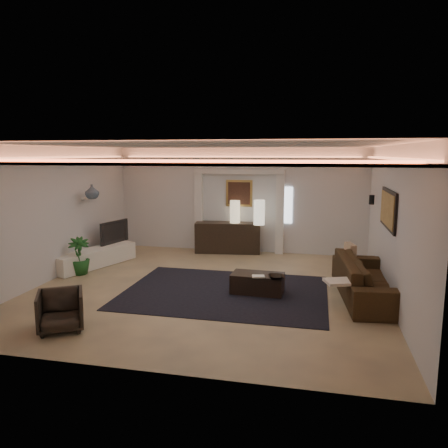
% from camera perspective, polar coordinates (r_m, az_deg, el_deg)
% --- Properties ---
extents(floor, '(7.00, 7.00, 0.00)m').
position_cam_1_polar(floor, '(8.95, -2.10, -8.49)').
color(floor, tan).
rests_on(floor, ground).
extents(ceiling, '(7.00, 7.00, 0.00)m').
position_cam_1_polar(ceiling, '(8.52, -2.22, 10.41)').
color(ceiling, white).
rests_on(ceiling, ground).
extents(wall_back, '(7.00, 0.00, 7.00)m').
position_cam_1_polar(wall_back, '(12.01, 2.05, 3.18)').
color(wall_back, silver).
rests_on(wall_back, ground).
extents(wall_front, '(7.00, 0.00, 7.00)m').
position_cam_1_polar(wall_front, '(5.36, -11.64, -4.79)').
color(wall_front, silver).
rests_on(wall_front, ground).
extents(wall_left, '(0.00, 7.00, 7.00)m').
position_cam_1_polar(wall_left, '(10.08, -21.81, 1.32)').
color(wall_left, silver).
rests_on(wall_left, ground).
extents(wall_right, '(0.00, 7.00, 7.00)m').
position_cam_1_polar(wall_right, '(8.45, 21.47, -0.10)').
color(wall_right, silver).
rests_on(wall_right, ground).
extents(cove_soffit, '(7.00, 7.00, 0.04)m').
position_cam_1_polar(cove_soffit, '(8.52, -2.21, 8.53)').
color(cove_soffit, silver).
rests_on(cove_soffit, ceiling).
extents(daylight_slit, '(0.25, 0.03, 1.00)m').
position_cam_1_polar(daylight_slit, '(11.83, 8.48, 2.50)').
color(daylight_slit, white).
rests_on(daylight_slit, wall_back).
extents(area_rug, '(4.00, 3.00, 0.01)m').
position_cam_1_polar(area_rug, '(8.67, 0.15, -9.03)').
color(area_rug, black).
rests_on(area_rug, ground).
extents(pilaster_left, '(0.22, 0.20, 2.20)m').
position_cam_1_polar(pilaster_left, '(12.21, -3.36, 1.62)').
color(pilaster_left, silver).
rests_on(pilaster_left, ground).
extents(pilaster_right, '(0.22, 0.20, 2.20)m').
position_cam_1_polar(pilaster_right, '(11.80, 7.46, 1.28)').
color(pilaster_right, silver).
rests_on(pilaster_right, ground).
extents(alcove_header, '(2.52, 0.20, 0.12)m').
position_cam_1_polar(alcove_header, '(11.85, 1.99, 6.98)').
color(alcove_header, silver).
rests_on(alcove_header, wall_back).
extents(painting_frame, '(0.74, 0.04, 0.74)m').
position_cam_1_polar(painting_frame, '(11.96, 2.03, 4.12)').
color(painting_frame, tan).
rests_on(painting_frame, wall_back).
extents(painting_canvas, '(0.62, 0.02, 0.62)m').
position_cam_1_polar(painting_canvas, '(11.93, 2.01, 4.11)').
color(painting_canvas, '#4C2D1E').
rests_on(painting_canvas, wall_back).
extents(art_panel_frame, '(0.04, 1.64, 0.74)m').
position_cam_1_polar(art_panel_frame, '(8.71, 21.07, 1.85)').
color(art_panel_frame, black).
rests_on(art_panel_frame, wall_right).
extents(art_panel_gold, '(0.02, 1.50, 0.62)m').
position_cam_1_polar(art_panel_gold, '(8.70, 20.91, 1.86)').
color(art_panel_gold, tan).
rests_on(art_panel_gold, wall_right).
extents(wall_sconce, '(0.12, 0.12, 0.22)m').
position_cam_1_polar(wall_sconce, '(10.57, 19.08, 3.08)').
color(wall_sconce, black).
rests_on(wall_sconce, wall_right).
extents(wall_niche, '(0.10, 0.55, 0.04)m').
position_cam_1_polar(wall_niche, '(11.20, -17.61, 3.33)').
color(wall_niche, silver).
rests_on(wall_niche, wall_left).
extents(console, '(1.85, 0.78, 0.90)m').
position_cam_1_polar(console, '(11.98, 0.52, -1.91)').
color(console, black).
rests_on(console, ground).
extents(lamp_left, '(0.35, 0.35, 0.62)m').
position_cam_1_polar(lamp_left, '(11.82, 1.47, 1.33)').
color(lamp_left, beige).
rests_on(lamp_left, console).
extents(lamp_right, '(0.38, 0.38, 0.66)m').
position_cam_1_polar(lamp_right, '(11.52, 4.70, 1.09)').
color(lamp_right, white).
rests_on(lamp_right, console).
extents(media_ledge, '(1.28, 2.32, 0.42)m').
position_cam_1_polar(media_ledge, '(10.99, -16.84, -4.29)').
color(media_ledge, white).
rests_on(media_ledge, ground).
extents(tv, '(1.01, 0.38, 0.58)m').
position_cam_1_polar(tv, '(11.54, -14.78, -0.94)').
color(tv, black).
rests_on(tv, media_ledge).
extents(figurine, '(0.18, 0.18, 0.40)m').
position_cam_1_polar(figurine, '(11.88, -14.28, -1.12)').
color(figurine, '#442F1E').
rests_on(figurine, media_ledge).
extents(ginger_jar, '(0.42, 0.42, 0.34)m').
position_cam_1_polar(ginger_jar, '(10.76, -17.18, 4.14)').
color(ginger_jar, '#445560').
rests_on(ginger_jar, wall_niche).
extents(plant, '(0.66, 0.66, 0.85)m').
position_cam_1_polar(plant, '(10.35, -18.79, -4.07)').
color(plant, '#1D561F').
rests_on(plant, ground).
extents(sofa, '(2.69, 1.27, 0.76)m').
position_cam_1_polar(sofa, '(8.70, 18.69, -6.92)').
color(sofa, '#4B2E20').
rests_on(sofa, ground).
extents(throw_blanket, '(0.59, 0.53, 0.05)m').
position_cam_1_polar(throw_blanket, '(7.74, 15.13, -7.43)').
color(throw_blanket, beige).
rests_on(throw_blanket, sofa).
extents(throw_pillow, '(0.25, 0.47, 0.45)m').
position_cam_1_polar(throw_pillow, '(9.90, 16.44, -3.83)').
color(throw_pillow, tan).
rests_on(throw_pillow, sofa).
extents(coffee_table, '(1.04, 0.60, 0.38)m').
position_cam_1_polar(coffee_table, '(8.60, 4.49, -7.84)').
color(coffee_table, '#2E1F1C').
rests_on(coffee_table, ground).
extents(bowl, '(0.34, 0.34, 0.08)m').
position_cam_1_polar(bowl, '(8.22, 6.95, -6.93)').
color(bowl, black).
rests_on(bowl, coffee_table).
extents(magazine, '(0.27, 0.22, 0.03)m').
position_cam_1_polar(magazine, '(8.31, 4.60, -6.87)').
color(magazine, white).
rests_on(magazine, coffee_table).
extents(armchair, '(0.93, 0.94, 0.63)m').
position_cam_1_polar(armchair, '(7.30, -20.95, -10.72)').
color(armchair, '#312319').
rests_on(armchair, ground).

